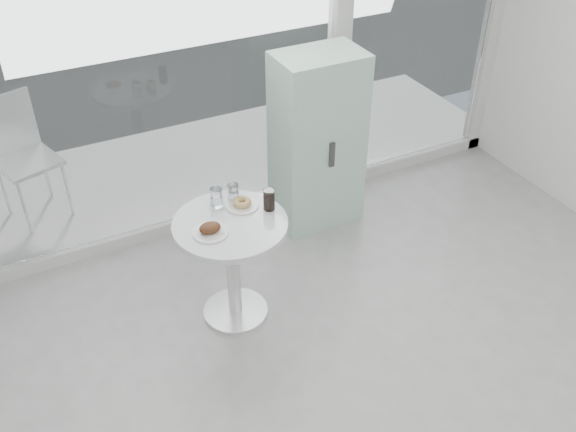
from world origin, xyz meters
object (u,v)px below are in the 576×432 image
mint_cabinet (317,141)px  water_tumbler_b (233,193)px  patio_chair (21,150)px  plate_donut (242,204)px  cola_glass (269,200)px  water_tumbler_a (217,198)px  plate_fritter (211,229)px  main_table (232,250)px

mint_cabinet → water_tumbler_b: mint_cabinet is taller
patio_chair → water_tumbler_b: size_ratio=8.38×
plate_donut → cola_glass: size_ratio=1.44×
water_tumbler_a → cola_glass: size_ratio=0.91×
mint_cabinet → patio_chair: size_ratio=1.42×
mint_cabinet → plate_fritter: (-1.17, -0.80, 0.09)m
water_tumbler_b → plate_donut: bearing=-77.2°
mint_cabinet → cola_glass: size_ratio=9.78×
plate_donut → water_tumbler_a: bearing=151.2°
plate_fritter → water_tumbler_a: (0.14, 0.25, 0.03)m
water_tumbler_a → plate_fritter: bearing=-119.4°
patio_chair → cola_glass: (1.29, -1.78, 0.23)m
patio_chair → mint_cabinet: bearing=-44.8°
plate_fritter → plate_donut: 0.33m
main_table → mint_cabinet: size_ratio=0.55×
water_tumbler_b → main_table: bearing=-118.4°
plate_fritter → water_tumbler_a: size_ratio=1.69×
water_tumbler_b → cola_glass: (0.16, -0.19, 0.02)m
cola_glass → plate_fritter: bearing=-170.8°
mint_cabinet → patio_chair: bearing=152.5°
main_table → water_tumbler_a: water_tumbler_a is taller
patio_chair → plate_fritter: bearing=-82.4°
water_tumbler_a → cola_glass: cola_glass is taller
main_table → patio_chair: patio_chair is taller
mint_cabinet → water_tumbler_a: (-1.04, -0.55, 0.13)m
main_table → water_tumbler_b: (0.12, 0.21, 0.27)m
mint_cabinet → cola_glass: (-0.75, -0.73, 0.14)m
plate_fritter → water_tumbler_b: size_ratio=1.87×
main_table → water_tumbler_a: bearing=91.3°
water_tumbler_a → mint_cabinet: bearing=28.0°
water_tumbler_b → patio_chair: bearing=125.3°
plate_donut → patio_chair: bearing=124.3°
plate_donut → main_table: bearing=-137.7°
plate_donut → cola_glass: bearing=-35.5°
plate_donut → water_tumbler_b: water_tumbler_b is taller
mint_cabinet → water_tumbler_a: size_ratio=10.73×
plate_fritter → cola_glass: cola_glass is taller
mint_cabinet → water_tumbler_b: (-0.92, -0.54, 0.12)m
plate_fritter → cola_glass: size_ratio=1.54×
patio_chair → water_tumbler_a: 1.91m
water_tumbler_b → water_tumbler_a: bearing=-173.9°
patio_chair → plate_fritter: (0.87, -1.85, 0.18)m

